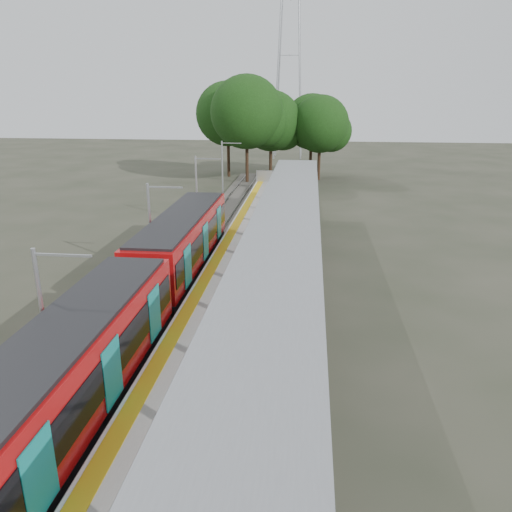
{
  "coord_description": "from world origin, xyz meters",
  "views": [
    {
      "loc": [
        2.68,
        -7.71,
        10.36
      ],
      "look_at": [
        0.08,
        16.2,
        2.3
      ],
      "focal_mm": 35.0,
      "sensor_mm": 36.0,
      "label": 1
    }
  ],
  "objects_px": {
    "info_pillar_near": "(278,326)",
    "info_pillar_far": "(294,236)",
    "train": "(143,287)",
    "bench_mid": "(287,242)",
    "litter_bin": "(282,308)",
    "bench_far": "(307,224)",
    "bench_near": "(301,379)"
  },
  "relations": [
    {
      "from": "litter_bin",
      "to": "train",
      "type": "bearing_deg",
      "value": 178.07
    },
    {
      "from": "bench_mid",
      "to": "info_pillar_far",
      "type": "bearing_deg",
      "value": 58.13
    },
    {
      "from": "bench_far",
      "to": "litter_bin",
      "type": "relative_size",
      "value": 1.59
    },
    {
      "from": "info_pillar_far",
      "to": "bench_mid",
      "type": "bearing_deg",
      "value": -92.3
    },
    {
      "from": "bench_mid",
      "to": "info_pillar_far",
      "type": "relative_size",
      "value": 1.05
    },
    {
      "from": "info_pillar_near",
      "to": "litter_bin",
      "type": "height_order",
      "value": "info_pillar_near"
    },
    {
      "from": "bench_mid",
      "to": "info_pillar_near",
      "type": "height_order",
      "value": "info_pillar_near"
    },
    {
      "from": "train",
      "to": "litter_bin",
      "type": "height_order",
      "value": "train"
    },
    {
      "from": "bench_far",
      "to": "info_pillar_far",
      "type": "bearing_deg",
      "value": -126.69
    },
    {
      "from": "bench_far",
      "to": "info_pillar_near",
      "type": "xyz_separation_m",
      "value": [
        -0.94,
        -16.54,
        0.3
      ]
    },
    {
      "from": "info_pillar_far",
      "to": "info_pillar_near",
      "type": "bearing_deg",
      "value": -71.11
    },
    {
      "from": "bench_mid",
      "to": "info_pillar_far",
      "type": "distance_m",
      "value": 1.07
    },
    {
      "from": "info_pillar_near",
      "to": "info_pillar_far",
      "type": "distance_m",
      "value": 12.69
    },
    {
      "from": "train",
      "to": "bench_mid",
      "type": "height_order",
      "value": "train"
    },
    {
      "from": "bench_near",
      "to": "info_pillar_near",
      "type": "xyz_separation_m",
      "value": [
        -0.93,
        3.2,
        0.25
      ]
    },
    {
      "from": "bench_far",
      "to": "info_pillar_near",
      "type": "relative_size",
      "value": 0.76
    },
    {
      "from": "bench_near",
      "to": "train",
      "type": "bearing_deg",
      "value": 153.66
    },
    {
      "from": "train",
      "to": "litter_bin",
      "type": "relative_size",
      "value": 31.92
    },
    {
      "from": "bench_mid",
      "to": "info_pillar_far",
      "type": "xyz_separation_m",
      "value": [
        0.4,
        0.99,
        0.11
      ]
    },
    {
      "from": "bench_near",
      "to": "bench_mid",
      "type": "relative_size",
      "value": 0.9
    },
    {
      "from": "info_pillar_near",
      "to": "bench_mid",
      "type": "bearing_deg",
      "value": 84.22
    },
    {
      "from": "bench_near",
      "to": "info_pillar_far",
      "type": "relative_size",
      "value": 0.94
    },
    {
      "from": "bench_far",
      "to": "info_pillar_far",
      "type": "height_order",
      "value": "info_pillar_far"
    },
    {
      "from": "bench_mid",
      "to": "info_pillar_near",
      "type": "relative_size",
      "value": 0.95
    },
    {
      "from": "info_pillar_far",
      "to": "litter_bin",
      "type": "xyz_separation_m",
      "value": [
        -0.13,
        -10.24,
        -0.27
      ]
    },
    {
      "from": "bench_mid",
      "to": "info_pillar_near",
      "type": "distance_m",
      "value": 11.71
    },
    {
      "from": "bench_far",
      "to": "bench_near",
      "type": "bearing_deg",
      "value": -114.76
    },
    {
      "from": "train",
      "to": "info_pillar_far",
      "type": "height_order",
      "value": "train"
    },
    {
      "from": "info_pillar_near",
      "to": "info_pillar_far",
      "type": "height_order",
      "value": "info_pillar_near"
    },
    {
      "from": "bench_near",
      "to": "info_pillar_near",
      "type": "relative_size",
      "value": 0.85
    },
    {
      "from": "train",
      "to": "litter_bin",
      "type": "bearing_deg",
      "value": -1.93
    },
    {
      "from": "bench_far",
      "to": "info_pillar_far",
      "type": "relative_size",
      "value": 0.84
    }
  ]
}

